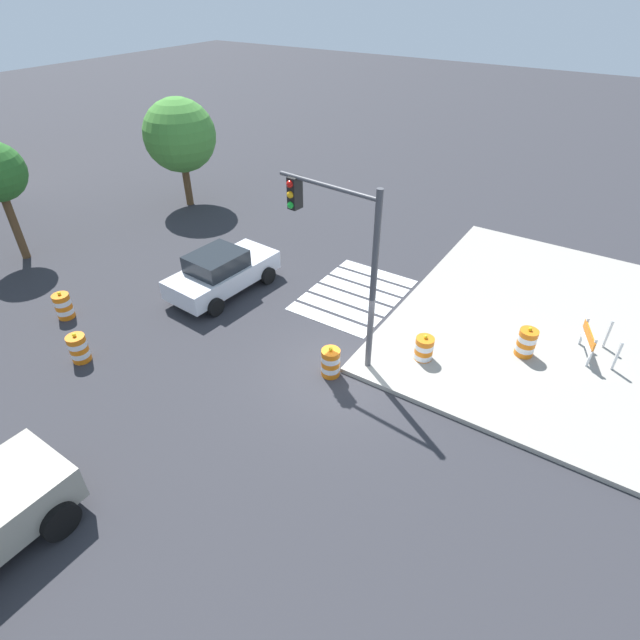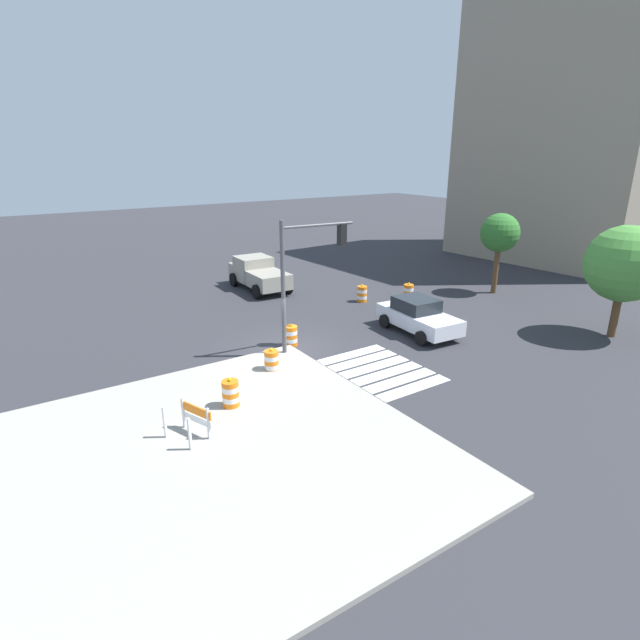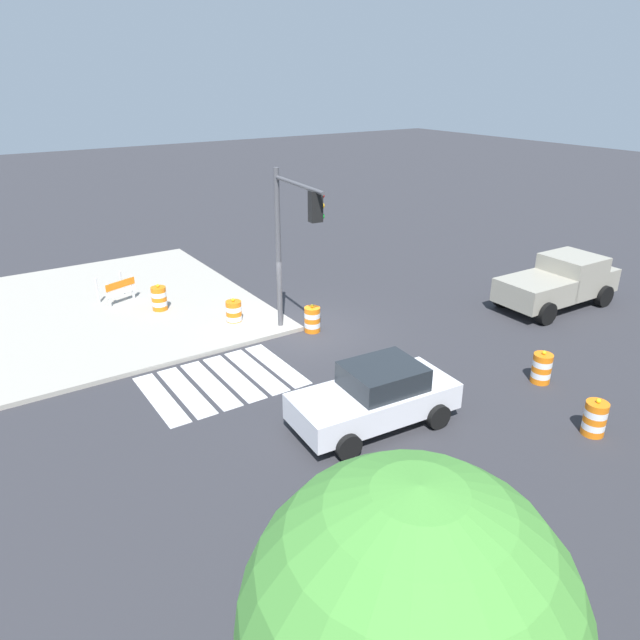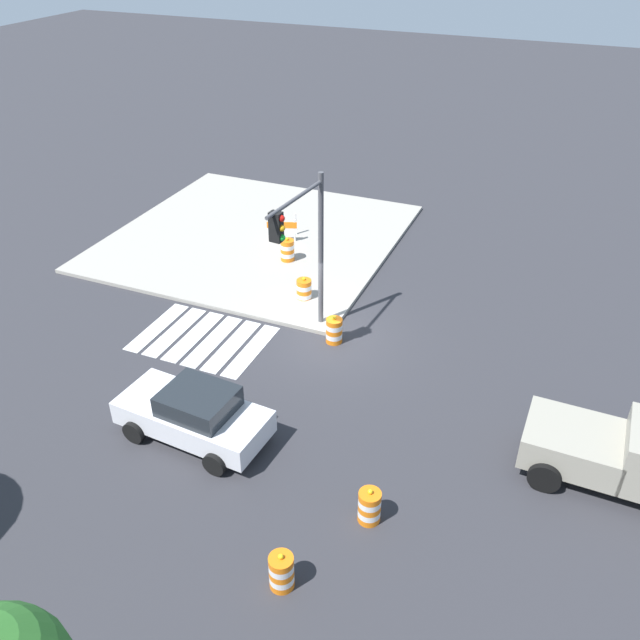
% 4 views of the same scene
% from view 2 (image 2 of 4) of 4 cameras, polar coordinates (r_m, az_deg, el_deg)
% --- Properties ---
extents(ground_plane, '(120.00, 120.00, 0.00)m').
position_cam_2_polar(ground_plane, '(22.03, -3.45, -3.19)').
color(ground_plane, '#2D2D33').
extents(sidewalk_corner, '(12.00, 12.00, 0.15)m').
position_cam_2_polar(sidewalk_corner, '(14.87, -12.02, -14.94)').
color(sidewalk_corner, '#9E998E').
rests_on(sidewalk_corner, ground).
extents(crosswalk_stripes, '(4.35, 3.20, 0.02)m').
position_cam_2_polar(crosswalk_stripes, '(19.98, 6.91, -5.65)').
color(crosswalk_stripes, silver).
rests_on(crosswalk_stripes, ground).
extents(sports_car, '(4.43, 2.39, 1.63)m').
position_cam_2_polar(sports_car, '(24.05, 11.08, 0.46)').
color(sports_car, silver).
rests_on(sports_car, ground).
extents(pickup_truck, '(5.20, 2.45, 1.92)m').
position_cam_2_polar(pickup_truck, '(31.43, -7.12, 5.29)').
color(pickup_truck, gray).
rests_on(pickup_truck, ground).
extents(traffic_barrel_near_corner, '(0.56, 0.56, 1.02)m').
position_cam_2_polar(traffic_barrel_near_corner, '(22.14, -3.31, -1.81)').
color(traffic_barrel_near_corner, orange).
rests_on(traffic_barrel_near_corner, ground).
extents(traffic_barrel_crosswalk_end, '(0.56, 0.56, 1.02)m').
position_cam_2_polar(traffic_barrel_crosswalk_end, '(29.39, 10.01, 3.15)').
color(traffic_barrel_crosswalk_end, orange).
rests_on(traffic_barrel_crosswalk_end, ground).
extents(traffic_barrel_median_near, '(0.56, 0.56, 1.02)m').
position_cam_2_polar(traffic_barrel_median_near, '(19.56, -5.52, -4.73)').
color(traffic_barrel_median_near, orange).
rests_on(traffic_barrel_median_near, ground).
extents(traffic_barrel_median_far, '(0.56, 0.56, 1.02)m').
position_cam_2_polar(traffic_barrel_median_far, '(28.66, 4.80, 2.98)').
color(traffic_barrel_median_far, orange).
rests_on(traffic_barrel_median_far, ground).
extents(traffic_barrel_on_sidewalk, '(0.56, 0.56, 1.02)m').
position_cam_2_polar(traffic_barrel_on_sidewalk, '(16.99, -10.13, -8.21)').
color(traffic_barrel_on_sidewalk, orange).
rests_on(traffic_barrel_on_sidewalk, sidewalk_corner).
extents(construction_barricade, '(1.43, 1.16, 1.00)m').
position_cam_2_polar(construction_barricade, '(15.56, -14.35, -10.72)').
color(construction_barricade, silver).
rests_on(construction_barricade, sidewalk_corner).
extents(traffic_light_pole, '(0.54, 3.28, 5.50)m').
position_cam_2_polar(traffic_light_pole, '(20.57, -1.38, 6.66)').
color(traffic_light_pole, '#4C4C51').
rests_on(traffic_light_pole, sidewalk_corner).
extents(street_tree_streetside_near, '(2.26, 2.26, 4.77)m').
position_cam_2_polar(street_tree_streetside_near, '(31.52, 19.76, 9.23)').
color(street_tree_streetside_near, brown).
rests_on(street_tree_streetside_near, ground).
extents(street_tree_streetside_mid, '(3.41, 3.41, 5.14)m').
position_cam_2_polar(street_tree_streetside_mid, '(26.18, 31.35, 5.44)').
color(street_tree_streetside_mid, brown).
rests_on(street_tree_streetside_mid, ground).
extents(office_building_far, '(14.58, 10.83, 21.63)m').
position_cam_2_polar(office_building_far, '(44.29, 26.79, 20.28)').
color(office_building_far, gray).
rests_on(office_building_far, ground).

